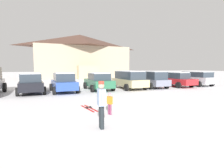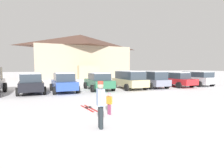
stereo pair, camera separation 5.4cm
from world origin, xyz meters
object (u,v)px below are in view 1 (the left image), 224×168
(parked_grey_wagon, at_px, (152,79))
(parked_red_sedan, at_px, (175,79))
(ski_lodge, at_px, (80,56))
(parked_blue_hatchback, at_px, (64,82))
(parked_beige_suv, at_px, (129,79))
(pair_of_skis, at_px, (89,108))
(parked_silver_wagon, at_px, (196,78))
(skier_adult_in_blue_parka, at_px, (101,102))
(parked_black_sedan, at_px, (31,83))
(parked_green_coupe, at_px, (98,81))
(skier_child_in_orange_jacket, at_px, (110,102))

(parked_grey_wagon, distance_m, parked_red_sedan, 3.06)
(ski_lodge, distance_m, parked_blue_hatchback, 21.71)
(parked_beige_suv, distance_m, pair_of_skis, 8.70)
(parked_beige_suv, distance_m, parked_grey_wagon, 2.62)
(parked_silver_wagon, height_order, skier_adult_in_blue_parka, skier_adult_in_blue_parka)
(parked_blue_hatchback, bearing_deg, parked_black_sedan, 175.40)
(parked_grey_wagon, relative_size, skier_adult_in_blue_parka, 2.52)
(parked_blue_hatchback, xyz_separation_m, parked_green_coupe, (3.19, 0.36, -0.02))
(parked_blue_hatchback, height_order, parked_red_sedan, parked_blue_hatchback)
(skier_adult_in_blue_parka, relative_size, pair_of_skis, 0.99)
(parked_silver_wagon, distance_m, pair_of_skis, 15.66)
(parked_silver_wagon, bearing_deg, skier_adult_in_blue_parka, -145.92)
(parked_beige_suv, height_order, skier_child_in_orange_jacket, parked_beige_suv)
(parked_blue_hatchback, height_order, skier_adult_in_blue_parka, parked_blue_hatchback)
(parked_beige_suv, xyz_separation_m, parked_silver_wagon, (8.59, 0.05, -0.06))
(ski_lodge, xyz_separation_m, parked_grey_wagon, (3.63, -20.62, -3.46))
(ski_lodge, distance_m, parked_grey_wagon, 21.22)
(parked_green_coupe, height_order, skier_child_in_orange_jacket, parked_green_coupe)
(ski_lodge, relative_size, parked_red_sedan, 3.82)
(skier_child_in_orange_jacket, height_order, pair_of_skis, skier_child_in_orange_jacket)
(parked_grey_wagon, bearing_deg, parked_black_sedan, 179.74)
(parked_black_sedan, height_order, skier_child_in_orange_jacket, parked_black_sedan)
(parked_red_sedan, bearing_deg, skier_adult_in_blue_parka, -139.43)
(parked_black_sedan, xyz_separation_m, parked_beige_suv, (8.80, -0.15, 0.11))
(parked_green_coupe, distance_m, parked_grey_wagon, 5.66)
(parked_black_sedan, height_order, pair_of_skis, parked_black_sedan)
(parked_black_sedan, height_order, parked_grey_wagon, parked_grey_wagon)
(ski_lodge, xyz_separation_m, parked_beige_suv, (1.01, -20.72, -3.44))
(parked_blue_hatchback, xyz_separation_m, parked_red_sedan, (11.90, 0.19, -0.03))
(parked_beige_suv, bearing_deg, parked_black_sedan, 179.01)
(ski_lodge, bearing_deg, parked_grey_wagon, -80.02)
(parked_black_sedan, distance_m, parked_beige_suv, 8.80)
(parked_black_sedan, xyz_separation_m, skier_adult_in_blue_parka, (3.02, -9.82, 0.11))
(parked_blue_hatchback, relative_size, pair_of_skis, 2.49)
(ski_lodge, height_order, parked_black_sedan, ski_lodge)
(parked_grey_wagon, bearing_deg, parked_red_sedan, 0.65)
(parked_blue_hatchback, distance_m, parked_silver_wagon, 14.82)
(ski_lodge, distance_m, skier_child_in_orange_jacket, 29.34)
(parked_beige_suv, bearing_deg, parked_blue_hatchback, -179.49)
(pair_of_skis, bearing_deg, parked_green_coupe, 70.12)
(parked_black_sedan, xyz_separation_m, parked_grey_wagon, (11.42, -0.05, 0.09))
(parked_blue_hatchback, height_order, parked_grey_wagon, parked_grey_wagon)
(parked_beige_suv, distance_m, parked_red_sedan, 5.68)
(parked_blue_hatchback, xyz_separation_m, pair_of_skis, (0.68, -6.58, -0.82))
(parked_black_sedan, height_order, skier_adult_in_blue_parka, skier_adult_in_blue_parka)
(parked_green_coupe, distance_m, parked_red_sedan, 8.71)
(ski_lodge, height_order, parked_beige_suv, ski_lodge)
(parked_black_sedan, distance_m, parked_green_coupe, 5.76)
(parked_black_sedan, bearing_deg, ski_lodge, 69.26)
(skier_adult_in_blue_parka, height_order, skier_child_in_orange_jacket, skier_adult_in_blue_parka)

